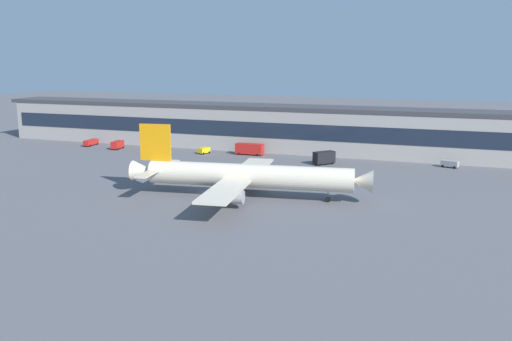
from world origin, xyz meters
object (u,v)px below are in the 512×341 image
(airliner, at_px, (245,176))
(crew_van, at_px, (118,144))
(stair_truck, at_px, (324,157))
(follow_me_car, at_px, (450,163))
(belt_loader, at_px, (91,142))
(baggage_tug, at_px, (204,150))
(fuel_truck, at_px, (250,149))

(airliner, relative_size, crew_van, 9.34)
(airliner, bearing_deg, crew_van, 144.00)
(stair_truck, distance_m, follow_me_car, 33.02)
(crew_van, height_order, belt_loader, crew_van)
(belt_loader, bearing_deg, baggage_tug, -1.73)
(stair_truck, xyz_separation_m, follow_me_car, (32.19, 7.32, -0.89))
(baggage_tug, bearing_deg, airliner, -55.66)
(crew_van, relative_size, follow_me_car, 1.14)
(baggage_tug, height_order, crew_van, crew_van)
(baggage_tug, distance_m, stair_truck, 38.26)
(airliner, relative_size, follow_me_car, 10.63)
(fuel_truck, xyz_separation_m, follow_me_car, (56.37, -0.07, -0.79))
(fuel_truck, relative_size, stair_truck, 1.37)
(airliner, height_order, crew_van, airliner)
(airliner, height_order, follow_me_car, airliner)
(belt_loader, height_order, follow_me_car, belt_loader)
(follow_me_car, bearing_deg, crew_van, -177.46)
(stair_truck, xyz_separation_m, crew_van, (-67.64, 2.89, -0.52))
(airliner, distance_m, baggage_tug, 55.61)
(fuel_truck, bearing_deg, airliner, -70.27)
(fuel_truck, xyz_separation_m, baggage_tug, (-13.81, -2.96, -0.80))
(baggage_tug, xyz_separation_m, follow_me_car, (70.18, 2.89, 0.00))
(stair_truck, bearing_deg, crew_van, 177.56)
(airliner, distance_m, crew_van, 75.41)
(fuel_truck, height_order, belt_loader, fuel_truck)
(belt_loader, bearing_deg, crew_van, -12.87)
(stair_truck, bearing_deg, airliner, -99.18)
(fuel_truck, xyz_separation_m, crew_van, (-43.46, -4.50, -0.42))
(baggage_tug, bearing_deg, stair_truck, -6.65)
(airliner, bearing_deg, baggage_tug, 124.34)
(fuel_truck, bearing_deg, follow_me_car, -0.07)
(airliner, distance_m, fuel_truck, 51.90)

